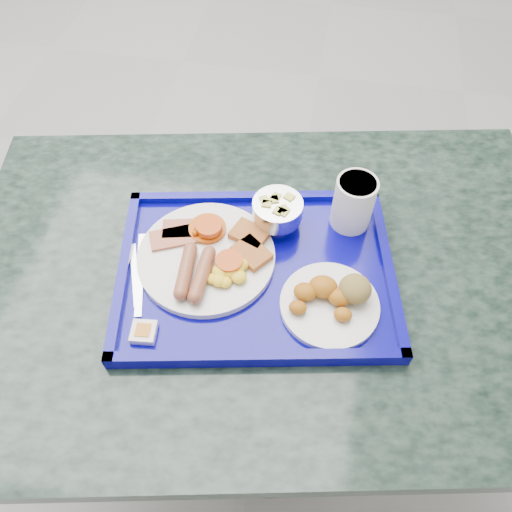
{
  "coord_description": "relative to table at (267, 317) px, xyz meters",
  "views": [
    {
      "loc": [
        0.74,
        -1.42,
        1.41
      ],
      "look_at": [
        0.65,
        -0.94,
        0.74
      ],
      "focal_mm": 35.0,
      "sensor_mm": 36.0,
      "label": 1
    }
  ],
  "objects": [
    {
      "name": "spoon",
      "position": [
        -0.2,
        -0.01,
        0.2
      ],
      "size": [
        0.08,
        0.17,
        0.01
      ],
      "rotation": [
        0.0,
        0.0,
        0.38
      ],
      "color": "silver",
      "rests_on": "tray"
    },
    {
      "name": "tray",
      "position": [
        -0.02,
        -0.02,
        0.18
      ],
      "size": [
        0.53,
        0.43,
        0.03
      ],
      "rotation": [
        0.0,
        0.0,
        0.19
      ],
      "color": "#060285",
      "rests_on": "table"
    },
    {
      "name": "main_plate",
      "position": [
        -0.1,
        -0.01,
        0.2
      ],
      "size": [
        0.24,
        0.24,
        0.04
      ],
      "rotation": [
        0.0,
        0.0,
        -0.08
      ],
      "color": "silver",
      "rests_on": "tray"
    },
    {
      "name": "bread_plate",
      "position": [
        0.11,
        -0.06,
        0.21
      ],
      "size": [
        0.16,
        0.16,
        0.05
      ],
      "rotation": [
        0.0,
        0.0,
        -0.12
      ],
      "color": "silver",
      "rests_on": "tray"
    },
    {
      "name": "knife",
      "position": [
        -0.21,
        -0.06,
        0.19
      ],
      "size": [
        0.06,
        0.17,
        0.0
      ],
      "primitive_type": "cube",
      "rotation": [
        0.0,
        0.0,
        0.27
      ],
      "color": "silver",
      "rests_on": "tray"
    },
    {
      "name": "juice_cup",
      "position": [
        0.13,
        0.12,
        0.25
      ],
      "size": [
        0.07,
        0.07,
        0.1
      ],
      "color": "white",
      "rests_on": "tray"
    },
    {
      "name": "floor",
      "position": [
        -0.67,
        0.92,
        -0.51
      ],
      "size": [
        6.0,
        6.0,
        0.0
      ],
      "primitive_type": "plane",
      "color": "gray",
      "rests_on": "ground"
    },
    {
      "name": "fruit_bowl",
      "position": [
        -0.0,
        0.09,
        0.23
      ],
      "size": [
        0.09,
        0.09,
        0.06
      ],
      "color": "silver",
      "rests_on": "tray"
    },
    {
      "name": "table",
      "position": [
        0.0,
        0.0,
        0.0
      ],
      "size": [
        1.21,
        0.93,
        0.68
      ],
      "rotation": [
        0.0,
        0.0,
        0.2
      ],
      "color": "slate",
      "rests_on": "floor"
    },
    {
      "name": "jam_packet",
      "position": [
        -0.17,
        -0.17,
        0.2
      ],
      "size": [
        0.04,
        0.04,
        0.02
      ],
      "rotation": [
        0.0,
        0.0,
        0.1
      ],
      "color": "white",
      "rests_on": "tray"
    }
  ]
}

